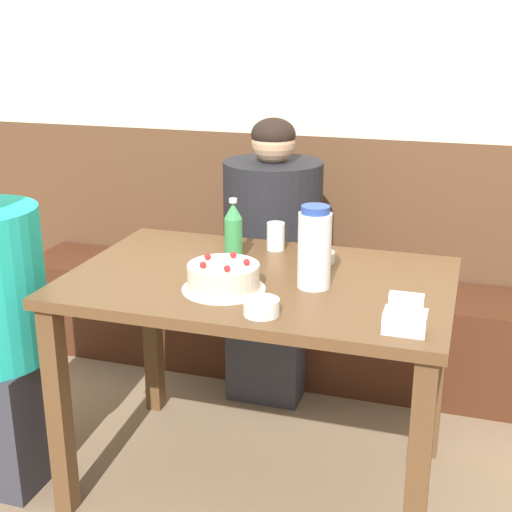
# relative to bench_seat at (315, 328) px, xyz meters

# --- Properties ---
(ground_plane) EXTENTS (12.00, 12.00, 0.00)m
(ground_plane) POSITION_rel_bench_seat_xyz_m (0.00, -0.83, -0.22)
(ground_plane) COLOR #846B51
(back_wall) EXTENTS (4.80, 0.04, 2.50)m
(back_wall) POSITION_rel_bench_seat_xyz_m (0.00, 0.22, 1.03)
(back_wall) COLOR brown
(back_wall) RESTS_ON ground_plane
(bench_seat) EXTENTS (2.74, 0.38, 0.43)m
(bench_seat) POSITION_rel_bench_seat_xyz_m (0.00, 0.00, 0.00)
(bench_seat) COLOR #472314
(bench_seat) RESTS_ON ground_plane
(dining_table) EXTENTS (1.20, 0.77, 0.75)m
(dining_table) POSITION_rel_bench_seat_xyz_m (0.00, -0.83, 0.42)
(dining_table) COLOR brown
(dining_table) RESTS_ON ground_plane
(birthday_cake) EXTENTS (0.25, 0.25, 0.10)m
(birthday_cake) POSITION_rel_bench_seat_xyz_m (-0.07, -0.97, 0.57)
(birthday_cake) COLOR white
(birthday_cake) RESTS_ON dining_table
(water_pitcher) EXTENTS (0.10, 0.10, 0.25)m
(water_pitcher) POSITION_rel_bench_seat_xyz_m (0.18, -0.86, 0.65)
(water_pitcher) COLOR white
(water_pitcher) RESTS_ON dining_table
(soju_bottle) EXTENTS (0.06, 0.06, 0.21)m
(soju_bottle) POSITION_rel_bench_seat_xyz_m (-0.14, -0.69, 0.63)
(soju_bottle) COLOR #388E4C
(soju_bottle) RESTS_ON dining_table
(napkin_holder) EXTENTS (0.11, 0.08, 0.11)m
(napkin_holder) POSITION_rel_bench_seat_xyz_m (0.48, -1.11, 0.57)
(napkin_holder) COLOR white
(napkin_holder) RESTS_ON dining_table
(bowl_soup_white) EXTENTS (0.11, 0.11, 0.04)m
(bowl_soup_white) POSITION_rel_bench_seat_xyz_m (0.14, -0.63, 0.55)
(bowl_soup_white) COLOR white
(bowl_soup_white) RESTS_ON dining_table
(bowl_rice_small) EXTENTS (0.10, 0.10, 0.04)m
(bowl_rice_small) POSITION_rel_bench_seat_xyz_m (0.09, -1.12, 0.55)
(bowl_rice_small) COLOR white
(bowl_rice_small) RESTS_ON dining_table
(glass_water_tall) EXTENTS (0.06, 0.06, 0.10)m
(glass_water_tall) POSITION_rel_bench_seat_xyz_m (-0.03, -0.55, 0.58)
(glass_water_tall) COLOR silver
(glass_water_tall) RESTS_ON dining_table
(person_teal_shirt) EXTENTS (0.40, 0.40, 1.16)m
(person_teal_shirt) POSITION_rel_bench_seat_xyz_m (-0.14, -0.18, 0.36)
(person_teal_shirt) COLOR #33333D
(person_teal_shirt) RESTS_ON ground_plane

